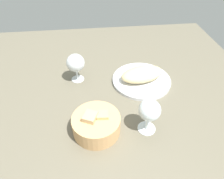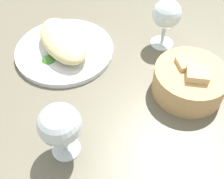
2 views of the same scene
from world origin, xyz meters
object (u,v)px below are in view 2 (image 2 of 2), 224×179
Objects in this scene: bread_basket at (189,81)px; wine_glass_near at (60,126)px; plate at (65,50)px; wine_glass_far at (167,16)px.

wine_glass_near reaches higher than bread_basket.
plate is at bearing -130.76° from bread_basket.
wine_glass_near is 39.87cm from wine_glass_far.
bread_basket is 31.32cm from wine_glass_near.
bread_basket is 1.24× the size of wine_glass_far.
wine_glass_far is (-17.58, 1.28, 5.50)cm from bread_basket.
plate is at bearing 170.38° from wine_glass_near.
plate is at bearing -98.91° from wine_glass_far.
wine_glass_far reaches higher than plate.
plate is 1.96× the size of wine_glass_far.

